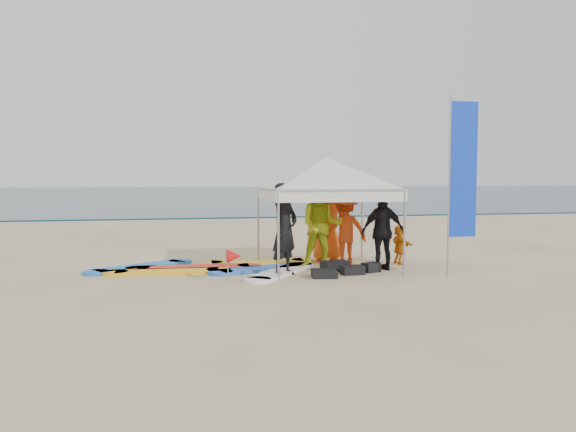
{
  "coord_description": "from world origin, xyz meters",
  "views": [
    {
      "loc": [
        -2.79,
        -9.15,
        2.04
      ],
      "look_at": [
        -0.36,
        2.6,
        1.2
      ],
      "focal_mm": 35.0,
      "sensor_mm": 36.0,
      "label": 1
    }
  ],
  "objects_px": {
    "person_seated": "(400,244)",
    "marker_pennant": "(234,256)",
    "person_orange_a": "(345,230)",
    "person_black_b": "(383,231)",
    "person_yellow": "(321,225)",
    "surfboard_spread": "(216,268)",
    "person_black_a": "(285,229)",
    "feather_flag": "(462,172)",
    "canopy_tent": "(326,158)",
    "person_orange_b": "(327,221)"
  },
  "relations": [
    {
      "from": "person_seated",
      "to": "marker_pennant",
      "type": "bearing_deg",
      "value": 105.29
    },
    {
      "from": "person_orange_a",
      "to": "person_black_b",
      "type": "xyz_separation_m",
      "value": [
        0.63,
        -0.74,
        0.04
      ]
    },
    {
      "from": "person_yellow",
      "to": "marker_pennant",
      "type": "bearing_deg",
      "value": -137.27
    },
    {
      "from": "person_seated",
      "to": "marker_pennant",
      "type": "xyz_separation_m",
      "value": [
        -4.04,
        -1.43,
        0.04
      ]
    },
    {
      "from": "person_yellow",
      "to": "surfboard_spread",
      "type": "xyz_separation_m",
      "value": [
        -2.29,
        0.35,
        -0.94
      ]
    },
    {
      "from": "person_black_a",
      "to": "feather_flag",
      "type": "relative_size",
      "value": 0.53
    },
    {
      "from": "person_black_a",
      "to": "person_yellow",
      "type": "distance_m",
      "value": 1.15
    },
    {
      "from": "person_black_a",
      "to": "person_black_b",
      "type": "relative_size",
      "value": 1.11
    },
    {
      "from": "canopy_tent",
      "to": "person_yellow",
      "type": "bearing_deg",
      "value": -129.33
    },
    {
      "from": "person_yellow",
      "to": "surfboard_spread",
      "type": "distance_m",
      "value": 2.5
    },
    {
      "from": "person_orange_a",
      "to": "feather_flag",
      "type": "relative_size",
      "value": 0.45
    },
    {
      "from": "canopy_tent",
      "to": "feather_flag",
      "type": "relative_size",
      "value": 1.03
    },
    {
      "from": "person_black_b",
      "to": "person_orange_b",
      "type": "height_order",
      "value": "person_orange_b"
    },
    {
      "from": "person_black_b",
      "to": "marker_pennant",
      "type": "xyz_separation_m",
      "value": [
        -3.33,
        -0.69,
        -0.37
      ]
    },
    {
      "from": "marker_pennant",
      "to": "surfboard_spread",
      "type": "distance_m",
      "value": 1.58
    },
    {
      "from": "person_orange_a",
      "to": "marker_pennant",
      "type": "xyz_separation_m",
      "value": [
        -2.7,
        -1.43,
        -0.33
      ]
    },
    {
      "from": "person_orange_b",
      "to": "canopy_tent",
      "type": "bearing_deg",
      "value": 71.66
    },
    {
      "from": "person_yellow",
      "to": "person_orange_b",
      "type": "distance_m",
      "value": 1.17
    },
    {
      "from": "person_black_b",
      "to": "surfboard_spread",
      "type": "xyz_separation_m",
      "value": [
        -3.56,
        0.8,
        -0.83
      ]
    },
    {
      "from": "person_black_b",
      "to": "person_orange_a",
      "type": "bearing_deg",
      "value": -58.06
    },
    {
      "from": "person_orange_a",
      "to": "canopy_tent",
      "type": "relative_size",
      "value": 0.44
    },
    {
      "from": "person_black_a",
      "to": "canopy_tent",
      "type": "bearing_deg",
      "value": -5.52
    },
    {
      "from": "person_orange_b",
      "to": "surfboard_spread",
      "type": "height_order",
      "value": "person_orange_b"
    },
    {
      "from": "person_black_a",
      "to": "person_orange_b",
      "type": "distance_m",
      "value": 2.23
    },
    {
      "from": "person_black_a",
      "to": "person_seated",
      "type": "xyz_separation_m",
      "value": [
        2.93,
        0.94,
        -0.5
      ]
    },
    {
      "from": "person_black_a",
      "to": "feather_flag",
      "type": "distance_m",
      "value": 3.76
    },
    {
      "from": "person_seated",
      "to": "surfboard_spread",
      "type": "height_order",
      "value": "person_seated"
    },
    {
      "from": "person_seated",
      "to": "surfboard_spread",
      "type": "bearing_deg",
      "value": 85.0
    },
    {
      "from": "person_seated",
      "to": "person_orange_a",
      "type": "bearing_deg",
      "value": 85.99
    },
    {
      "from": "person_black_a",
      "to": "person_black_b",
      "type": "bearing_deg",
      "value": -37.65
    },
    {
      "from": "person_black_a",
      "to": "person_orange_b",
      "type": "xyz_separation_m",
      "value": [
        1.4,
        1.74,
        0.02
      ]
    },
    {
      "from": "person_orange_a",
      "to": "person_seated",
      "type": "xyz_separation_m",
      "value": [
        1.34,
        0.01,
        -0.37
      ]
    },
    {
      "from": "person_orange_b",
      "to": "canopy_tent",
      "type": "relative_size",
      "value": 0.52
    },
    {
      "from": "person_orange_b",
      "to": "surfboard_spread",
      "type": "xyz_separation_m",
      "value": [
        -2.74,
        -0.74,
        -0.94
      ]
    },
    {
      "from": "person_seated",
      "to": "canopy_tent",
      "type": "bearing_deg",
      "value": 89.13
    },
    {
      "from": "person_orange_b",
      "to": "marker_pennant",
      "type": "relative_size",
      "value": 3.06
    },
    {
      "from": "feather_flag",
      "to": "surfboard_spread",
      "type": "bearing_deg",
      "value": 157.37
    },
    {
      "from": "person_black_a",
      "to": "canopy_tent",
      "type": "height_order",
      "value": "canopy_tent"
    },
    {
      "from": "canopy_tent",
      "to": "surfboard_spread",
      "type": "xyz_separation_m",
      "value": [
        -2.44,
        0.17,
        -2.43
      ]
    },
    {
      "from": "person_seated",
      "to": "person_orange_b",
      "type": "bearing_deg",
      "value": 58.36
    },
    {
      "from": "marker_pennant",
      "to": "surfboard_spread",
      "type": "xyz_separation_m",
      "value": [
        -0.23,
        1.49,
        -0.46
      ]
    },
    {
      "from": "marker_pennant",
      "to": "person_seated",
      "type": "bearing_deg",
      "value": 19.52
    },
    {
      "from": "feather_flag",
      "to": "canopy_tent",
      "type": "bearing_deg",
      "value": 141.91
    },
    {
      "from": "person_orange_b",
      "to": "marker_pennant",
      "type": "height_order",
      "value": "person_orange_b"
    },
    {
      "from": "person_yellow",
      "to": "canopy_tent",
      "type": "relative_size",
      "value": 0.52
    },
    {
      "from": "canopy_tent",
      "to": "feather_flag",
      "type": "height_order",
      "value": "feather_flag"
    },
    {
      "from": "person_orange_a",
      "to": "surfboard_spread",
      "type": "bearing_deg",
      "value": -6.08
    },
    {
      "from": "surfboard_spread",
      "to": "person_orange_b",
      "type": "bearing_deg",
      "value": 15.08
    },
    {
      "from": "person_yellow",
      "to": "person_orange_a",
      "type": "relative_size",
      "value": 1.18
    },
    {
      "from": "person_orange_b",
      "to": "person_seated",
      "type": "height_order",
      "value": "person_orange_b"
    }
  ]
}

